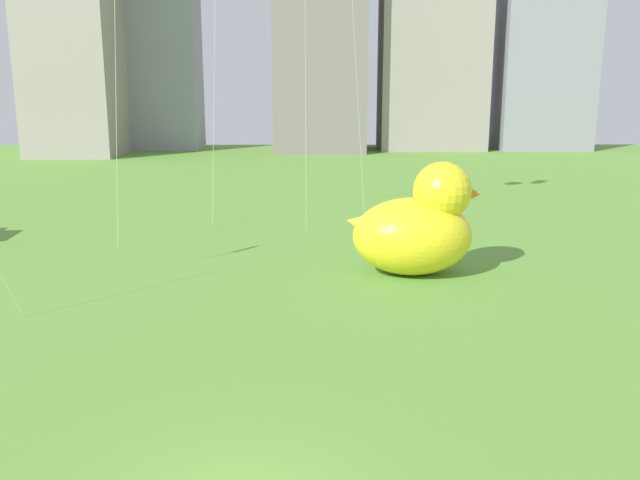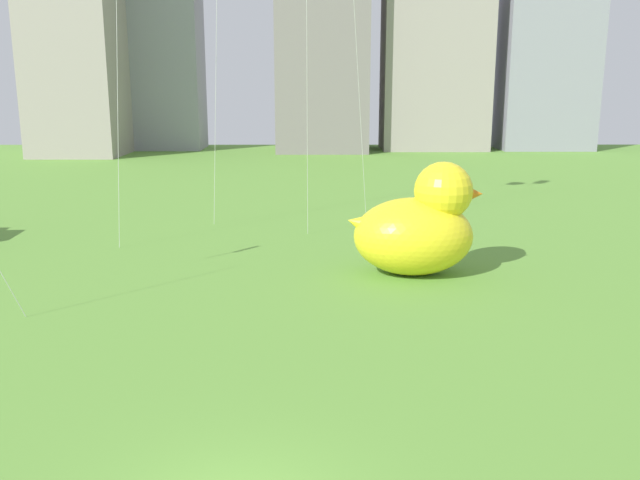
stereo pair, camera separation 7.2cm
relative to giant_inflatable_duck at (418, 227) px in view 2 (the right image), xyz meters
name	(u,v)px [view 2 (the right image)]	position (x,y,z in m)	size (l,w,h in m)	color
giant_inflatable_duck	(418,227)	(0.00, 0.00, 0.00)	(5.16, 3.31, 4.28)	yellow
city_skyline	(321,10)	(-3.33, 49.19, 12.54)	(57.04, 16.84, 35.67)	#9E938C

